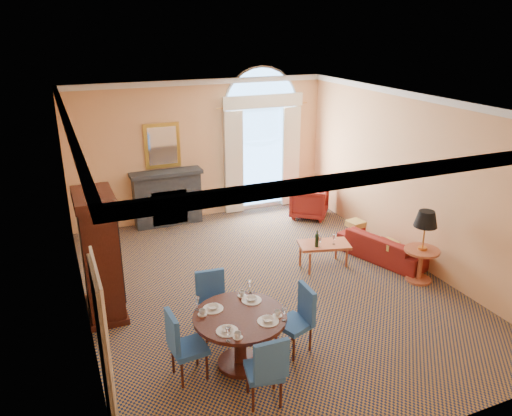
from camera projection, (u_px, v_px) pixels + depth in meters
name	position (u px, v px, depth m)	size (l,w,h in m)	color
ground	(267.00, 286.00, 8.81)	(7.50, 7.50, 0.00)	#131D3B
room_envelope	(251.00, 139.00, 8.50)	(6.04, 7.52, 3.45)	#E9AA6F
armoire	(100.00, 257.00, 7.68)	(0.58, 1.03, 2.02)	black
dining_table	(240.00, 328.00, 6.59)	(1.24, 1.24, 0.98)	black
dining_chair_north	(213.00, 299.00, 7.34)	(0.50, 0.50, 0.97)	#255292
dining_chair_south	(267.00, 367.00, 5.88)	(0.51, 0.51, 0.97)	#255292
dining_chair_east	(300.00, 315.00, 6.93)	(0.55, 0.55, 0.97)	#255292
dining_chair_west	(181.00, 342.00, 6.35)	(0.48, 0.47, 0.97)	#255292
sofa	(384.00, 246.00, 9.74)	(1.79, 0.70, 0.52)	maroon
armchair	(309.00, 201.00, 11.82)	(0.81, 0.84, 0.76)	maroon
coffee_table	(324.00, 245.00, 9.36)	(1.04, 0.75, 0.80)	#B05434
side_table	(424.00, 237.00, 8.70)	(0.62, 0.62, 1.31)	#B05434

